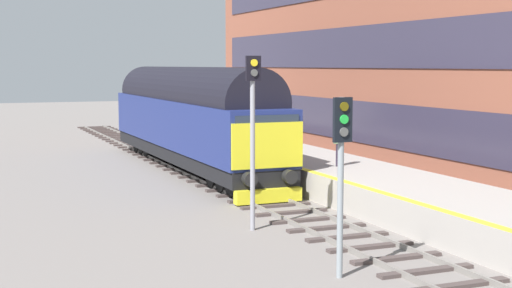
{
  "coord_description": "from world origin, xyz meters",
  "views": [
    {
      "loc": [
        -9.96,
        -27.37,
        4.78
      ],
      "look_at": [
        0.2,
        -2.66,
        1.91
      ],
      "focal_mm": 51.93,
      "sensor_mm": 36.0,
      "label": 1
    }
  ],
  "objects": [
    {
      "name": "track_main",
      "position": [
        0.0,
        0.0,
        0.05
      ],
      "size": [
        2.5,
        60.0,
        0.15
      ],
      "color": "slate",
      "rests_on": "ground"
    },
    {
      "name": "station_building",
      "position": [
        11.44,
        4.75,
        7.28
      ],
      "size": [
        6.02,
        36.98,
        14.55
      ],
      "color": "brown",
      "rests_on": "ground"
    },
    {
      "name": "signal_post_near",
      "position": [
        -2.04,
        -13.08,
        2.63
      ],
      "size": [
        0.44,
        0.22,
        4.07
      ],
      "color": "gray",
      "rests_on": "ground"
    },
    {
      "name": "ground_plane",
      "position": [
        0.0,
        0.0,
        0.0
      ],
      "size": [
        140.0,
        140.0,
        0.0
      ],
      "primitive_type": "plane",
      "color": "slate",
      "rests_on": "ground"
    },
    {
      "name": "waiting_passenger",
      "position": [
        3.3,
        -3.15,
        1.99
      ],
      "size": [
        0.46,
        0.46,
        1.64
      ],
      "rotation": [
        0.0,
        0.0,
        1.09
      ],
      "color": "#2D2433",
      "rests_on": "station_platform"
    },
    {
      "name": "station_platform",
      "position": [
        3.6,
        0.0,
        0.5
      ],
      "size": [
        4.0,
        44.0,
        1.01
      ],
      "color": "#A59E97",
      "rests_on": "ground"
    },
    {
      "name": "diesel_locomotive",
      "position": [
        0.0,
        4.82,
        2.48
      ],
      "size": [
        2.74,
        18.43,
        4.68
      ],
      "color": "black",
      "rests_on": "ground"
    },
    {
      "name": "signal_post_mid",
      "position": [
        -2.04,
        -7.86,
        3.09
      ],
      "size": [
        0.44,
        0.22,
        5.03
      ],
      "color": "gray",
      "rests_on": "ground"
    },
    {
      "name": "platform_number_sign",
      "position": [
        1.94,
        -2.73,
        2.27
      ],
      "size": [
        0.1,
        0.44,
        1.89
      ],
      "color": "slate",
      "rests_on": "station_platform"
    }
  ]
}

